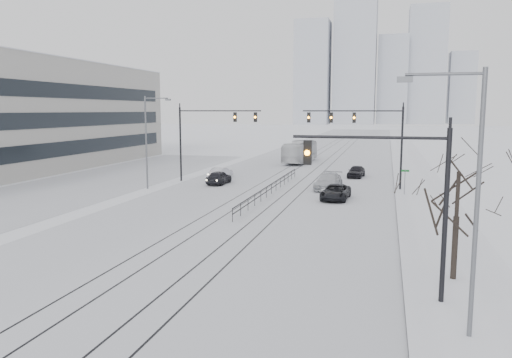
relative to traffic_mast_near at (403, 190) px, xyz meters
name	(u,v)px	position (x,y,z in m)	size (l,w,h in m)	color
ground	(76,335)	(-10.79, -6.00, -4.56)	(500.00, 500.00, 0.00)	white
road	(316,162)	(-10.79, 54.00, -4.55)	(22.00, 260.00, 0.02)	silver
sidewalk_east	(410,164)	(2.71, 54.00, -4.48)	(5.00, 260.00, 0.16)	white
curb	(393,163)	(0.26, 54.00, -4.50)	(0.10, 260.00, 0.12)	gray
parking_strip	(107,179)	(-30.79, 29.00, -4.55)	(14.00, 60.00, 0.03)	silver
tram_rails	(292,179)	(-10.79, 34.00, -4.54)	(5.30, 180.00, 0.01)	black
skyline	(380,68)	(-5.77, 267.63, 26.08)	(96.00, 48.00, 72.00)	#A8ADB8
traffic_mast_near	(403,190)	(0.00, 0.00, 0.00)	(6.10, 0.37, 7.00)	black
traffic_mast_ne	(366,130)	(-2.64, 29.00, 1.20)	(9.60, 0.37, 8.00)	black
traffic_mast_nw	(206,130)	(-19.31, 30.00, 1.01)	(9.10, 0.37, 8.00)	black
street_light_east	(468,187)	(1.91, -3.00, 0.65)	(2.73, 0.25, 9.00)	#595B60
street_light_west	(149,136)	(-22.99, 24.00, 0.65)	(2.73, 0.25, 9.00)	#595B60
bare_tree	(458,183)	(2.41, 3.00, -0.07)	(4.40, 4.40, 6.10)	black
median_fence	(271,188)	(-10.79, 24.00, -4.04)	(0.06, 24.00, 1.00)	black
street_sign	(405,178)	(1.01, 26.00, -2.96)	(0.70, 0.06, 2.40)	#595B60
sedan_sb_inner	(219,177)	(-17.48, 28.67, -3.85)	(1.68, 4.18, 1.43)	black
sedan_sb_outer	(221,173)	(-18.67, 32.85, -3.93)	(1.34, 3.84, 1.26)	silver
sedan_nb_front	(336,192)	(-4.80, 22.59, -3.91)	(2.16, 4.68, 1.30)	black
sedan_nb_right	(328,182)	(-6.05, 28.14, -3.80)	(2.15, 5.28, 1.53)	#B7BBC0
sedan_nb_far	(356,172)	(-3.95, 37.68, -3.88)	(1.61, 4.01, 1.37)	black
box_truck	(300,152)	(-12.94, 52.14, -2.98)	(2.66, 11.37, 3.17)	silver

